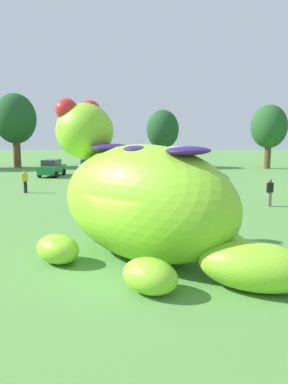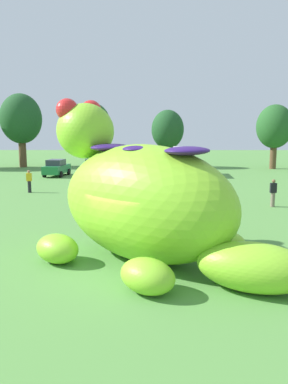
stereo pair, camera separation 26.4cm
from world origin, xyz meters
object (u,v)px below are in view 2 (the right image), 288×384
Objects in this scene: spectator_near_inflatable at (29,181)px; box_truck at (183,160)px; car_silver at (94,167)px; car_blue at (125,167)px; car_green at (57,168)px; giant_inflatable_creature at (144,201)px; spectator_mid_field at (273,193)px.

box_truck is at bearing 42.95° from spectator_near_inflatable.
car_blue is (3.30, 0.09, 0.00)m from car_silver.
box_truck is 3.83× the size of spectator_near_inflatable.
car_green is 13.24m from box_truck.
giant_inflatable_creature is 1.67× the size of box_truck.
car_silver and car_blue have the same top height.
car_silver reaches higher than spectator_near_inflatable.
box_truck is (13.16, 1.24, 0.74)m from car_green.
car_green is 2.50× the size of spectator_near_inflatable.
spectator_mid_field is (13.34, -17.07, -0.01)m from car_silver.
car_blue is at bearing 9.26° from car_green.
car_blue is at bearing 120.33° from spectator_mid_field.
box_truck reaches higher than car_silver.
spectator_near_inflatable is at bearing -137.05° from box_truck.
giant_inflatable_creature is 27.28m from box_truck.
car_blue reaches higher than spectator_mid_field.
spectator_mid_field is at bearing -43.16° from car_green.
spectator_mid_field is at bearing -59.67° from car_blue.
giant_inflatable_creature is 6.40× the size of spectator_mid_field.
car_silver is (-5.48, 26.81, -1.30)m from giant_inflatable_creature.
car_blue is (-2.18, 26.90, -1.30)m from giant_inflatable_creature.
spectator_mid_field is (10.04, -17.16, -0.01)m from car_blue.
car_blue is at bearing 94.63° from giant_inflatable_creature.
giant_inflatable_creature is 6.40× the size of spectator_near_inflatable.
giant_inflatable_creature is 2.56× the size of car_green.
giant_inflatable_creature is 2.65× the size of car_silver.
car_green is 7.13m from car_blue.
box_truck is at bearing 102.78° from spectator_mid_field.
car_blue is 2.41× the size of spectator_mid_field.
spectator_near_inflatable is at bearing -105.91° from car_silver.
car_silver is 2.41× the size of spectator_mid_field.
spectator_near_inflatable is (-12.75, -11.87, -0.75)m from box_truck.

